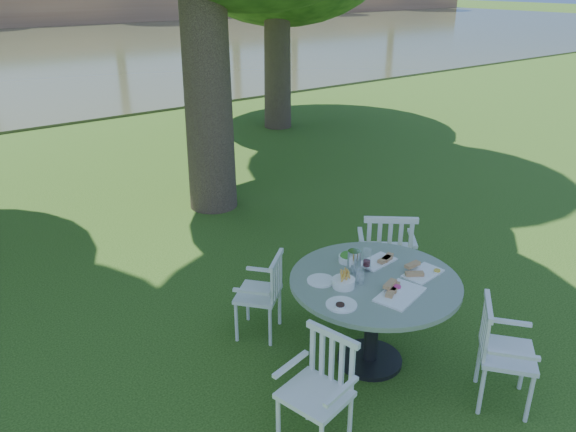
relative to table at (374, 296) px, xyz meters
The scene contains 7 objects.
ground 1.40m from the table, 82.15° to the left, with size 140.00×140.00×0.00m, color #19390B.
table is the anchor object (origin of this frame).
chair_ne 0.99m from the table, 37.71° to the left, with size 0.70×0.69×1.01m.
chair_nw 1.02m from the table, 118.58° to the left, with size 0.56×0.55×0.80m.
chair_sw 1.01m from the table, 154.82° to the right, with size 0.49×0.52×0.86m.
chair_se 1.01m from the table, 64.79° to the right, with size 0.60×0.59×0.86m.
tableware 0.22m from the table, 140.25° to the left, with size 1.17×0.92×0.22m.
Camera 1 is at (-3.13, -4.03, 3.10)m, focal length 35.00 mm.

